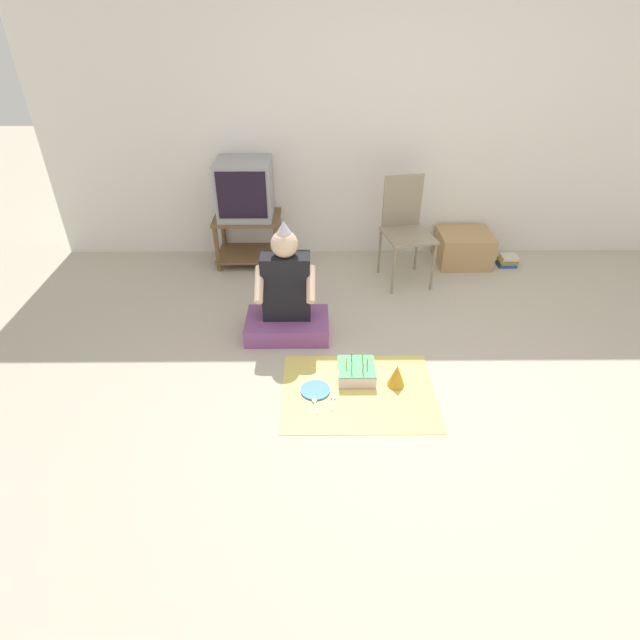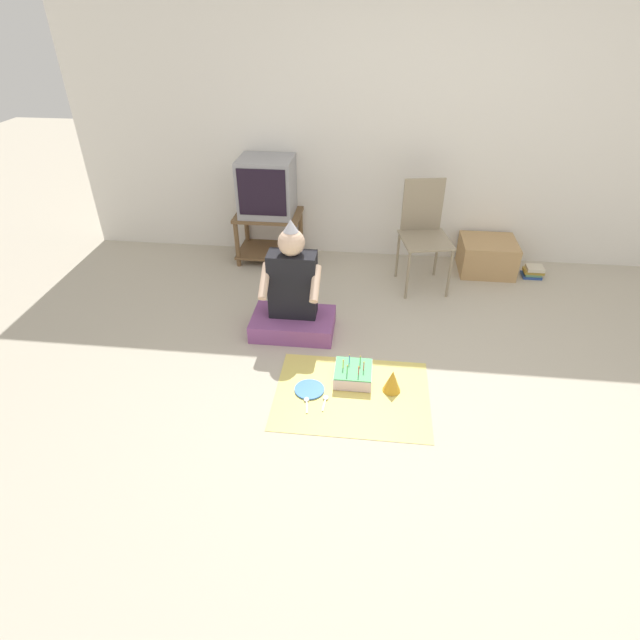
{
  "view_description": "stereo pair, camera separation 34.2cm",
  "coord_description": "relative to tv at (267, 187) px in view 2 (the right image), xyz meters",
  "views": [
    {
      "loc": [
        -0.68,
        -2.41,
        2.24
      ],
      "look_at": [
        -0.66,
        0.44,
        0.35
      ],
      "focal_mm": 28.0,
      "sensor_mm": 36.0,
      "label": 1
    },
    {
      "loc": [
        -0.34,
        -2.4,
        2.24
      ],
      "look_at": [
        -0.66,
        0.44,
        0.35
      ],
      "focal_mm": 28.0,
      "sensor_mm": 36.0,
      "label": 2
    }
  ],
  "objects": [
    {
      "name": "party_hat_blue",
      "position": [
        1.19,
        -1.87,
        -0.64
      ],
      "size": [
        0.12,
        0.12,
        0.16
      ],
      "color": "gold",
      "rests_on": "party_cloth"
    },
    {
      "name": "cardboard_box_stack",
      "position": [
        2.08,
        -0.03,
        -0.58
      ],
      "size": [
        0.5,
        0.45,
        0.31
      ],
      "color": "tan",
      "rests_on": "ground_plane"
    },
    {
      "name": "paper_plate",
      "position": [
        0.64,
        -1.93,
        -0.72
      ],
      "size": [
        0.2,
        0.2,
        0.01
      ],
      "color": "blue",
      "rests_on": "party_cloth"
    },
    {
      "name": "tv_stand",
      "position": [
        0.0,
        -0.0,
        -0.45
      ],
      "size": [
        0.62,
        0.45,
        0.47
      ],
      "color": "brown",
      "rests_on": "ground_plane"
    },
    {
      "name": "tv",
      "position": [
        0.0,
        0.0,
        0.0
      ],
      "size": [
        0.49,
        0.44,
        0.52
      ],
      "color": "#99999E",
      "rests_on": "tv_stand"
    },
    {
      "name": "folding_chair",
      "position": [
        1.44,
        -0.32,
        -0.21
      ],
      "size": [
        0.48,
        0.51,
        0.92
      ],
      "color": "gray",
      "rests_on": "ground_plane"
    },
    {
      "name": "plastic_spoon_near",
      "position": [
        0.76,
        -2.01,
        -0.72
      ],
      "size": [
        0.04,
        0.15,
        0.01
      ],
      "color": "white",
      "rests_on": "party_cloth"
    },
    {
      "name": "plastic_spoon_far",
      "position": [
        0.64,
        -2.04,
        -0.72
      ],
      "size": [
        0.04,
        0.14,
        0.01
      ],
      "color": "white",
      "rests_on": "party_cloth"
    },
    {
      "name": "book_pile",
      "position": [
        2.51,
        -0.11,
        -0.68
      ],
      "size": [
        0.19,
        0.14,
        0.1
      ],
      "color": "#284793",
      "rests_on": "ground_plane"
    },
    {
      "name": "birthday_cake",
      "position": [
        0.92,
        -1.78,
        -0.68
      ],
      "size": [
        0.25,
        0.25,
        0.17
      ],
      "color": "silver",
      "rests_on": "party_cloth"
    },
    {
      "name": "person_seated",
      "position": [
        0.42,
        -1.23,
        -0.44
      ],
      "size": [
        0.63,
        0.41,
        0.92
      ],
      "color": "#8C4C8C",
      "rests_on": "ground_plane"
    },
    {
      "name": "wall_back",
      "position": [
        1.33,
        0.25,
        0.54
      ],
      "size": [
        6.4,
        0.06,
        2.55
      ],
      "color": "white",
      "rests_on": "ground_plane"
    },
    {
      "name": "ground_plane",
      "position": [
        1.33,
        -2.03,
        -0.73
      ],
      "size": [
        16.0,
        16.0,
        0.0
      ],
      "primitive_type": "plane",
      "color": "#BCB29E"
    },
    {
      "name": "party_cloth",
      "position": [
        0.93,
        -1.94,
        -0.73
      ],
      "size": [
        1.02,
        0.78,
        0.01
      ],
      "color": "#EAD666",
      "rests_on": "ground_plane"
    }
  ]
}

